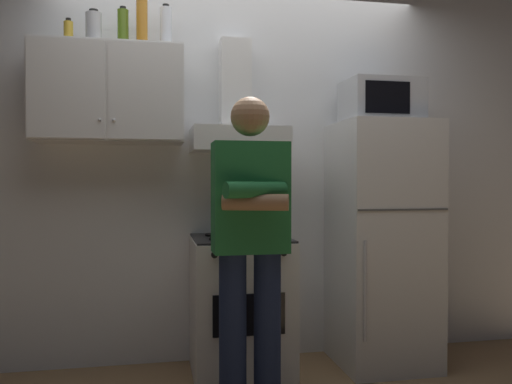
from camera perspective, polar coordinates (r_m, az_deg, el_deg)
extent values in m
cube|color=white|center=(3.56, -1.88, 3.41)|extent=(4.80, 0.10, 2.70)
cube|color=silver|center=(3.34, -16.02, 10.40)|extent=(0.90, 0.34, 0.60)
cube|color=silver|center=(3.20, -20.38, 10.81)|extent=(0.43, 0.01, 0.58)
cube|color=silver|center=(3.16, -12.15, 10.97)|extent=(0.43, 0.01, 0.58)
sphere|color=#B2B2B7|center=(3.14, -17.03, 7.70)|extent=(0.02, 0.02, 0.02)
sphere|color=#B2B2B7|center=(3.13, -15.56, 7.72)|extent=(0.02, 0.02, 0.02)
cube|color=white|center=(3.30, -1.74, -12.62)|extent=(0.60, 0.60, 0.85)
cube|color=black|center=(3.22, -1.74, -5.15)|extent=(0.59, 0.59, 0.01)
cube|color=black|center=(3.00, -0.76, -13.51)|extent=(0.42, 0.01, 0.24)
cylinder|color=black|center=(3.08, -3.77, -5.21)|extent=(0.16, 0.16, 0.01)
cylinder|color=black|center=(3.13, 0.98, -5.12)|extent=(0.16, 0.16, 0.01)
cylinder|color=black|center=(3.32, -4.31, -4.76)|extent=(0.16, 0.16, 0.01)
cylinder|color=black|center=(3.36, 0.11, -4.69)|extent=(0.16, 0.16, 0.01)
cylinder|color=black|center=(2.89, -4.66, -6.99)|extent=(0.04, 0.02, 0.04)
cylinder|color=black|center=(2.91, -2.09, -6.94)|extent=(0.04, 0.02, 0.04)
cylinder|color=black|center=(2.94, 0.62, -6.87)|extent=(0.04, 0.02, 0.04)
cylinder|color=black|center=(2.97, 3.10, -6.79)|extent=(0.04, 0.02, 0.04)
cube|color=white|center=(3.29, -1.98, 5.77)|extent=(0.60, 0.44, 0.15)
cube|color=white|center=(3.48, -2.36, 11.75)|extent=(0.20, 0.16, 0.60)
cube|color=silver|center=(3.51, 13.81, -5.59)|extent=(0.60, 0.60, 1.60)
cube|color=#4C4C4C|center=(3.22, 16.12, -1.92)|extent=(0.59, 0.01, 0.01)
cylinder|color=silver|center=(3.16, 12.07, -10.72)|extent=(0.02, 0.02, 0.60)
cube|color=#B7BABF|center=(3.54, 13.75, 9.72)|extent=(0.48, 0.36, 0.28)
cube|color=black|center=(3.36, 14.46, 10.19)|extent=(0.30, 0.01, 0.20)
cylinder|color=#192342|center=(2.70, -2.61, -15.72)|extent=(0.14, 0.14, 0.85)
cylinder|color=#192342|center=(2.73, 1.27, -15.52)|extent=(0.14, 0.14, 0.85)
cube|color=#1E6633|center=(2.60, -0.66, -0.60)|extent=(0.38, 0.20, 0.56)
cylinder|color=#1E6633|center=(2.47, -0.07, 0.24)|extent=(0.33, 0.17, 0.08)
cylinder|color=#8C6647|center=(2.47, -0.07, -1.16)|extent=(0.33, 0.17, 0.08)
sphere|color=#8C6647|center=(2.62, -0.66, 8.39)|extent=(0.20, 0.20, 0.20)
cylinder|color=#B7BABF|center=(3.12, 0.98, -4.13)|extent=(0.20, 0.20, 0.10)
cylinder|color=black|center=(3.10, -1.25, -3.54)|extent=(0.05, 0.01, 0.01)
cylinder|color=black|center=(3.15, 3.17, -3.47)|extent=(0.05, 0.01, 0.01)
cylinder|color=#B7721E|center=(3.43, -12.58, 18.04)|extent=(0.07, 0.07, 0.32)
cylinder|color=#B2B5BA|center=(3.41, -17.61, 16.97)|extent=(0.10, 0.10, 0.19)
cylinder|color=black|center=(3.44, -17.62, 18.62)|extent=(0.05, 0.05, 0.02)
cylinder|color=silver|center=(3.47, -9.99, 17.45)|extent=(0.07, 0.07, 0.27)
cylinder|color=black|center=(3.51, -10.00, 19.71)|extent=(0.04, 0.04, 0.02)
cylinder|color=gold|center=(3.46, -20.15, 16.30)|extent=(0.06, 0.06, 0.13)
cylinder|color=black|center=(3.48, -20.16, 17.53)|extent=(0.03, 0.03, 0.02)
cylinder|color=#4C6B19|center=(3.45, -14.58, 17.19)|extent=(0.07, 0.07, 0.23)
cylinder|color=black|center=(3.49, -14.59, 19.17)|extent=(0.04, 0.04, 0.02)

